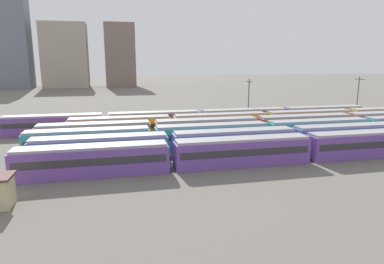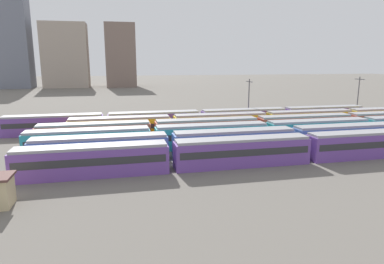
# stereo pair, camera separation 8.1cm
# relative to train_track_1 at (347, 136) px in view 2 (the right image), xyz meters

# --- Properties ---
(ground_plane) EXTENTS (600.00, 600.00, 0.00)m
(ground_plane) POSITION_rel_train_track_1_xyz_m (-35.84, 7.80, -1.90)
(ground_plane) COLOR #666059
(train_track_1) EXTENTS (93.60, 3.06, 3.75)m
(train_track_1) POSITION_rel_train_track_1_xyz_m (0.00, 0.00, 0.00)
(train_track_1) COLOR #4C70BC
(train_track_1) RESTS_ON ground_plane
(train_track_2) EXTENTS (112.50, 3.06, 3.75)m
(train_track_2) POSITION_rel_train_track_1_xyz_m (7.52, 5.20, 0.00)
(train_track_2) COLOR teal
(train_track_2) RESTS_ON ground_plane
(train_track_3) EXTENTS (112.50, 3.06, 3.75)m
(train_track_3) POSITION_rel_train_track_1_xyz_m (8.11, 10.40, 0.00)
(train_track_3) COLOR #BC4C38
(train_track_3) RESTS_ON ground_plane
(train_track_4) EXTENTS (93.60, 3.06, 3.75)m
(train_track_4) POSITION_rel_train_track_1_xyz_m (2.77, 15.60, 0.00)
(train_track_4) COLOR yellow
(train_track_4) RESTS_ON ground_plane
(train_track_5) EXTENTS (74.70, 3.06, 3.75)m
(train_track_5) POSITION_rel_train_track_1_xyz_m (-18.84, 20.80, 0.00)
(train_track_5) COLOR #6B429E
(train_track_5) RESTS_ON ground_plane
(catenary_pole_1) EXTENTS (0.24, 3.20, 9.82)m
(catenary_pole_1) POSITION_rel_train_track_1_xyz_m (-7.22, 23.66, 3.55)
(catenary_pole_1) COLOR #4C4C51
(catenary_pole_1) RESTS_ON ground_plane
(catenary_pole_3) EXTENTS (0.24, 3.20, 10.05)m
(catenary_pole_3) POSITION_rel_train_track_1_xyz_m (20.40, 23.85, 3.67)
(catenary_pole_3) COLOR #4C4C51
(catenary_pole_3) RESTS_ON ground_plane
(distant_building_0) EXTENTS (17.55, 13.38, 50.44)m
(distant_building_0) POSITION_rel_train_track_1_xyz_m (-87.07, 148.31, 23.31)
(distant_building_0) COLOR slate
(distant_building_0) RESTS_ON ground_plane
(distant_building_1) EXTENTS (23.01, 14.32, 33.73)m
(distant_building_1) POSITION_rel_train_track_1_xyz_m (-61.28, 148.31, 14.96)
(distant_building_1) COLOR #A89989
(distant_building_1) RESTS_ON ground_plane
(distant_building_2) EXTENTS (15.86, 17.98, 33.85)m
(distant_building_2) POSITION_rel_train_track_1_xyz_m (-32.62, 148.31, 15.02)
(distant_building_2) COLOR #7A665B
(distant_building_2) RESTS_ON ground_plane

